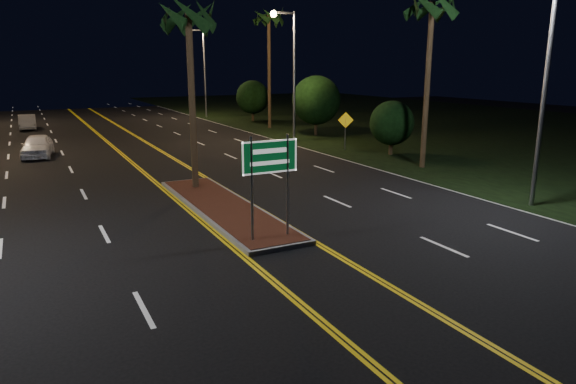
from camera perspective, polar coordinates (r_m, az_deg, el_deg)
ground at (r=13.78m, az=3.08°, el=-9.01°), size 120.00×120.00×0.00m
grass_right at (r=51.47m, az=18.22°, el=7.23°), size 40.00×110.00×0.01m
median_island at (r=19.78m, az=-7.18°, el=-1.69°), size 2.25×10.25×0.17m
highway_sign at (r=15.46m, az=-2.04°, el=2.86°), size 1.80×0.08×3.20m
streetlight_right_near at (r=21.42m, az=26.35°, el=13.29°), size 1.91×0.44×9.00m
streetlight_right_mid at (r=37.10m, az=0.16°, el=14.35°), size 1.91×0.44×9.00m
streetlight_right_far at (r=55.62m, az=-9.66°, el=14.00°), size 1.91×0.44×9.00m
palm_median at (r=22.47m, az=-11.03°, el=18.54°), size 2.40×2.40×8.30m
palm_right_near at (r=28.38m, az=15.73°, el=19.17°), size 2.40×2.40×9.30m
palm_right_far at (r=45.40m, az=-2.15°, el=18.66°), size 2.40×2.40×10.30m
shrub_near at (r=32.12m, az=11.46°, el=7.51°), size 2.70×2.70×3.30m
shrub_mid at (r=40.57m, az=3.15°, el=10.15°), size 3.78×3.78×4.62m
shrub_far at (r=51.21m, az=-3.96°, el=10.47°), size 3.24×3.24×3.96m
car_near at (r=34.34m, az=-26.11°, el=4.82°), size 2.68×4.95×1.57m
car_far at (r=49.75m, az=-26.99°, el=7.05°), size 1.94×4.41×1.46m
warning_sign at (r=33.70m, az=6.41°, el=7.36°), size 0.96×0.40×2.44m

